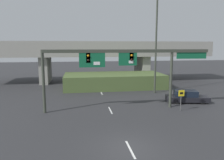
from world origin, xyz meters
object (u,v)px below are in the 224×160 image
(highway_light_pole_near, at_px, (157,25))
(parked_sedan_near_right, at_px, (187,97))
(signal_gantry, at_px, (123,61))
(speed_limit_sign, at_px, (181,97))

(highway_light_pole_near, distance_m, parked_sedan_near_right, 10.26)
(parked_sedan_near_right, bearing_deg, signal_gantry, -155.92)
(signal_gantry, distance_m, speed_limit_sign, 6.76)
(signal_gantry, relative_size, speed_limit_sign, 7.72)
(signal_gantry, height_order, parked_sedan_near_right, signal_gantry)
(parked_sedan_near_right, bearing_deg, highway_light_pole_near, 120.62)
(signal_gantry, height_order, highway_light_pole_near, highway_light_pole_near)
(speed_limit_sign, bearing_deg, parked_sedan_near_right, 54.27)
(signal_gantry, bearing_deg, speed_limit_sign, -14.94)
(speed_limit_sign, xyz_separation_m, highway_light_pole_near, (0.43, 8.64, 7.69))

